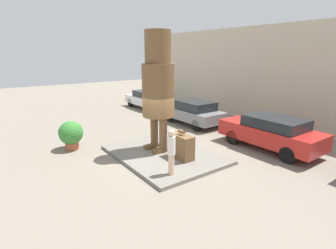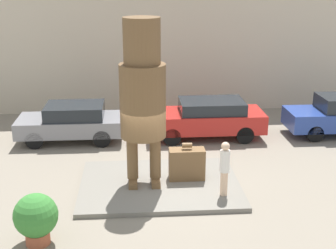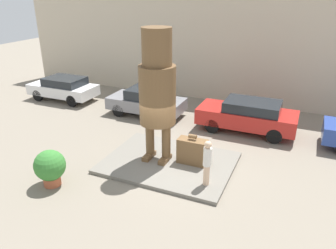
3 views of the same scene
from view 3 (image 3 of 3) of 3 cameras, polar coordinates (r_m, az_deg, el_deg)
name	(u,v)px [view 3 (image 3 of 3)]	position (r m, az deg, el deg)	size (l,w,h in m)	color
ground_plane	(169,164)	(13.00, 0.17, -6.91)	(60.00, 60.00, 0.00)	gray
pedestal	(169,163)	(12.96, 0.17, -6.64)	(4.93, 3.72, 0.14)	slate
building_backdrop	(228,52)	(19.77, 10.42, 12.39)	(28.00, 0.60, 5.94)	beige
statue_figure	(157,87)	(11.99, -1.88, 6.60)	(1.37, 1.37, 5.06)	brown
giant_suitcase	(192,151)	(12.61, 4.23, -4.65)	(1.12, 0.51, 1.21)	brown
tourist	(207,161)	(11.15, 6.83, -6.36)	(0.28, 0.28, 1.65)	beige
parked_car_white	(64,88)	(21.02, -17.72, 6.14)	(4.14, 1.83, 1.42)	silver
parked_car_grey	(147,101)	(17.61, -3.64, 4.10)	(4.07, 1.83, 1.48)	gray
parked_car_red	(248,115)	(15.98, 13.73, 1.62)	(4.60, 1.87, 1.54)	#B2231E
planter_pot	(50,167)	(12.09, -19.86, -6.91)	(1.09, 1.09, 1.32)	#AD5638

